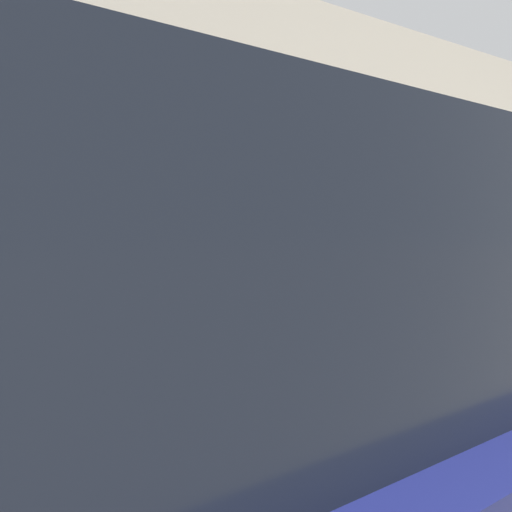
{
  "coord_description": "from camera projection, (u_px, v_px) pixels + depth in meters",
  "views": [
    {
      "loc": [
        -0.89,
        -1.61,
        1.46
      ],
      "look_at": [
        0.53,
        1.15,
        1.24
      ],
      "focal_mm": 28.0,
      "sensor_mm": 36.0,
      "label": 1
    }
  ],
  "objects": [
    {
      "name": "sidewalk",
      "position": [
        158.0,
        370.0,
        3.89
      ],
      "size": [
        24.0,
        2.8,
        0.13
      ],
      "color": "#ADAAA3",
      "rests_on": "ground_plane"
    },
    {
      "name": "parking_meter",
      "position": [
        256.0,
        271.0,
        3.13
      ],
      "size": [
        0.18,
        0.13,
        1.39
      ],
      "color": "gray",
      "rests_on": "sidewalk"
    },
    {
      "name": "building_facade",
      "position": [
        119.0,
        142.0,
        5.54
      ],
      "size": [
        24.0,
        0.3,
        5.28
      ],
      "color": "beige",
      "rests_on": "ground_plane"
    }
  ]
}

